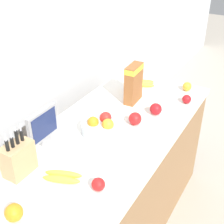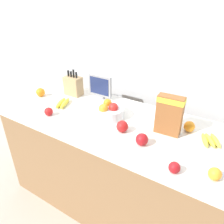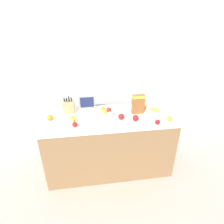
{
  "view_description": "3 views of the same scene",
  "coord_description": "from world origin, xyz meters",
  "px_view_note": "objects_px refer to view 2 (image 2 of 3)",
  "views": [
    {
      "loc": [
        -1.38,
        -0.83,
        2.0
      ],
      "look_at": [
        0.08,
        0.02,
        0.98
      ],
      "focal_mm": 50.0,
      "sensor_mm": 36.0,
      "label": 1
    },
    {
      "loc": [
        0.77,
        -1.23,
        1.75
      ],
      "look_at": [
        0.0,
        -0.0,
        0.95
      ],
      "focal_mm": 35.0,
      "sensor_mm": 36.0,
      "label": 2
    },
    {
      "loc": [
        -0.27,
        -2.14,
        2.02
      ],
      "look_at": [
        0.04,
        -0.01,
        0.96
      ],
      "focal_mm": 28.0,
      "sensor_mm": 36.0,
      "label": 3
    }
  ],
  "objects_px": {
    "small_monitor": "(100,86)",
    "banana_bunch_left": "(63,103)",
    "orange_near_bowl": "(189,127)",
    "orange_front_right": "(41,92)",
    "apple_rear": "(142,139)",
    "cereal_box": "(169,114)",
    "orange_mid_left": "(215,174)",
    "apple_rightmost": "(122,126)",
    "banana_bunch_right": "(210,140)",
    "apple_front": "(174,168)",
    "fruit_bowl": "(109,111)",
    "apple_near_bananas": "(49,112)",
    "knife_block": "(73,86)"
  },
  "relations": [
    {
      "from": "small_monitor",
      "to": "banana_bunch_left",
      "type": "xyz_separation_m",
      "value": [
        -0.2,
        -0.29,
        -0.1
      ]
    },
    {
      "from": "orange_near_bowl",
      "to": "orange_front_right",
      "type": "bearing_deg",
      "value": -173.95
    },
    {
      "from": "apple_rear",
      "to": "cereal_box",
      "type": "bearing_deg",
      "value": 67.61
    },
    {
      "from": "banana_bunch_left",
      "to": "orange_near_bowl",
      "type": "relative_size",
      "value": 2.7
    },
    {
      "from": "banana_bunch_left",
      "to": "orange_mid_left",
      "type": "xyz_separation_m",
      "value": [
        1.27,
        -0.22,
        0.02
      ]
    },
    {
      "from": "banana_bunch_left",
      "to": "apple_rightmost",
      "type": "distance_m",
      "value": 0.65
    },
    {
      "from": "cereal_box",
      "to": "apple_rightmost",
      "type": "bearing_deg",
      "value": -153.61
    },
    {
      "from": "banana_bunch_right",
      "to": "orange_mid_left",
      "type": "bearing_deg",
      "value": -76.23
    },
    {
      "from": "apple_front",
      "to": "orange_front_right",
      "type": "height_order",
      "value": "orange_front_right"
    },
    {
      "from": "banana_bunch_right",
      "to": "cereal_box",
      "type": "bearing_deg",
      "value": -171.5
    },
    {
      "from": "orange_mid_left",
      "to": "orange_near_bowl",
      "type": "relative_size",
      "value": 0.89
    },
    {
      "from": "fruit_bowl",
      "to": "apple_rightmost",
      "type": "distance_m",
      "value": 0.24
    },
    {
      "from": "apple_near_bananas",
      "to": "apple_rightmost",
      "type": "bearing_deg",
      "value": 10.15
    },
    {
      "from": "banana_bunch_right",
      "to": "apple_rear",
      "type": "distance_m",
      "value": 0.45
    },
    {
      "from": "fruit_bowl",
      "to": "apple_rightmost",
      "type": "bearing_deg",
      "value": -34.32
    },
    {
      "from": "orange_mid_left",
      "to": "apple_front",
      "type": "bearing_deg",
      "value": -161.94
    },
    {
      "from": "fruit_bowl",
      "to": "banana_bunch_right",
      "type": "bearing_deg",
      "value": 4.83
    },
    {
      "from": "orange_mid_left",
      "to": "orange_near_bowl",
      "type": "xyz_separation_m",
      "value": [
        -0.23,
        0.39,
        0.0
      ]
    },
    {
      "from": "small_monitor",
      "to": "orange_front_right",
      "type": "height_order",
      "value": "small_monitor"
    },
    {
      "from": "apple_rightmost",
      "to": "apple_rear",
      "type": "height_order",
      "value": "apple_rightmost"
    },
    {
      "from": "apple_near_bananas",
      "to": "apple_rightmost",
      "type": "relative_size",
      "value": 0.81
    },
    {
      "from": "apple_front",
      "to": "small_monitor",
      "type": "bearing_deg",
      "value": 147.29
    },
    {
      "from": "orange_front_right",
      "to": "apple_near_bananas",
      "type": "bearing_deg",
      "value": -33.21
    },
    {
      "from": "fruit_bowl",
      "to": "apple_near_bananas",
      "type": "relative_size",
      "value": 3.54
    },
    {
      "from": "banana_bunch_right",
      "to": "apple_near_bananas",
      "type": "height_order",
      "value": "apple_near_bananas"
    },
    {
      "from": "orange_front_right",
      "to": "knife_block",
      "type": "bearing_deg",
      "value": 40.0
    },
    {
      "from": "orange_front_right",
      "to": "cereal_box",
      "type": "bearing_deg",
      "value": 2.03
    },
    {
      "from": "banana_bunch_right",
      "to": "orange_mid_left",
      "type": "xyz_separation_m",
      "value": [
        0.08,
        -0.33,
        0.02
      ]
    },
    {
      "from": "apple_near_bananas",
      "to": "apple_rightmost",
      "type": "xyz_separation_m",
      "value": [
        0.61,
        0.11,
        0.01
      ]
    },
    {
      "from": "small_monitor",
      "to": "banana_bunch_right",
      "type": "height_order",
      "value": "small_monitor"
    },
    {
      "from": "apple_rightmost",
      "to": "orange_near_bowl",
      "type": "bearing_deg",
      "value": 32.55
    },
    {
      "from": "orange_front_right",
      "to": "orange_near_bowl",
      "type": "relative_size",
      "value": 1.05
    },
    {
      "from": "apple_front",
      "to": "orange_mid_left",
      "type": "xyz_separation_m",
      "value": [
        0.19,
        0.06,
        0.0
      ]
    },
    {
      "from": "banana_bunch_left",
      "to": "apple_rightmost",
      "type": "bearing_deg",
      "value": -7.48
    },
    {
      "from": "knife_block",
      "to": "apple_near_bananas",
      "type": "xyz_separation_m",
      "value": [
        0.1,
        -0.42,
        -0.06
      ]
    },
    {
      "from": "small_monitor",
      "to": "orange_near_bowl",
      "type": "xyz_separation_m",
      "value": [
        0.84,
        -0.12,
        -0.08
      ]
    },
    {
      "from": "small_monitor",
      "to": "cereal_box",
      "type": "height_order",
      "value": "cereal_box"
    },
    {
      "from": "banana_bunch_left",
      "to": "orange_mid_left",
      "type": "bearing_deg",
      "value": -9.67
    },
    {
      "from": "fruit_bowl",
      "to": "apple_rear",
      "type": "distance_m",
      "value": 0.42
    },
    {
      "from": "banana_bunch_left",
      "to": "orange_front_right",
      "type": "distance_m",
      "value": 0.3
    },
    {
      "from": "apple_rightmost",
      "to": "banana_bunch_right",
      "type": "bearing_deg",
      "value": 19.57
    },
    {
      "from": "banana_bunch_left",
      "to": "orange_front_right",
      "type": "xyz_separation_m",
      "value": [
        -0.3,
        0.03,
        0.02
      ]
    },
    {
      "from": "small_monitor",
      "to": "apple_rightmost",
      "type": "xyz_separation_m",
      "value": [
        0.44,
        -0.37,
        -0.08
      ]
    },
    {
      "from": "banana_bunch_left",
      "to": "small_monitor",
      "type": "bearing_deg",
      "value": 55.31
    },
    {
      "from": "cereal_box",
      "to": "apple_front",
      "type": "xyz_separation_m",
      "value": [
        0.16,
        -0.35,
        -0.12
      ]
    },
    {
      "from": "banana_bunch_left",
      "to": "apple_near_bananas",
      "type": "relative_size",
      "value": 3.1
    },
    {
      "from": "fruit_bowl",
      "to": "orange_mid_left",
      "type": "bearing_deg",
      "value": -17.83
    },
    {
      "from": "fruit_bowl",
      "to": "apple_rear",
      "type": "height_order",
      "value": "fruit_bowl"
    },
    {
      "from": "orange_mid_left",
      "to": "orange_front_right",
      "type": "distance_m",
      "value": 1.59
    },
    {
      "from": "orange_near_bowl",
      "to": "cereal_box",
      "type": "bearing_deg",
      "value": -141.5
    }
  ]
}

